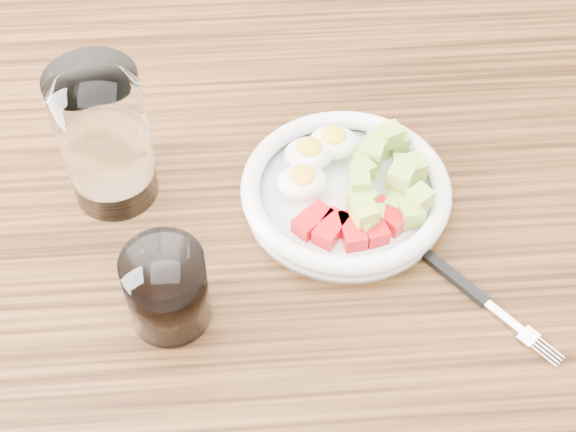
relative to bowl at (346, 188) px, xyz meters
The scene contains 5 objects.
dining_table 0.14m from the bowl, 137.12° to the right, with size 1.50×0.90×0.77m.
bowl is the anchor object (origin of this frame).
fork 0.17m from the bowl, 48.99° to the right, with size 0.12×0.14×0.01m.
water_glass 0.26m from the bowl, behind, with size 0.09×0.09×0.16m, color white.
coffee_glass 0.23m from the bowl, 144.63° to the right, with size 0.08×0.08×0.09m.
Camera 1 is at (-0.05, -0.50, 1.45)m, focal length 50.00 mm.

